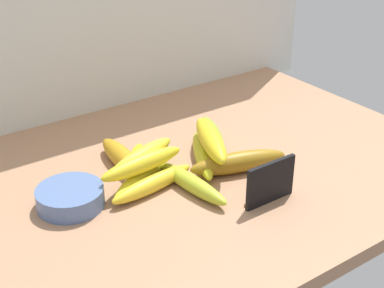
% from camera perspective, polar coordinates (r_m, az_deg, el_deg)
% --- Properties ---
extents(counter_top, '(1.10, 0.76, 0.03)m').
position_cam_1_polar(counter_top, '(1.15, -0.06, -3.28)').
color(counter_top, '#A67857').
rests_on(counter_top, ground).
extents(chalkboard_sign, '(0.11, 0.02, 0.08)m').
position_cam_1_polar(chalkboard_sign, '(1.03, 8.04, -4.06)').
color(chalkboard_sign, black).
rests_on(chalkboard_sign, counter_top).
extents(fruit_bowl, '(0.12, 0.12, 0.04)m').
position_cam_1_polar(fruit_bowl, '(1.05, -12.42, -5.38)').
color(fruit_bowl, '#536EA3').
rests_on(fruit_bowl, counter_top).
extents(banana_0, '(0.11, 0.17, 0.04)m').
position_cam_1_polar(banana_0, '(1.24, 2.04, 0.98)').
color(banana_0, '#92AF2A').
rests_on(banana_0, counter_top).
extents(banana_1, '(0.19, 0.12, 0.03)m').
position_cam_1_polar(banana_1, '(1.09, -5.04, -3.26)').
color(banana_1, yellow).
rests_on(banana_1, counter_top).
extents(banana_2, '(0.14, 0.17, 0.03)m').
position_cam_1_polar(banana_2, '(1.13, -5.84, -2.26)').
color(banana_2, yellow).
rests_on(banana_2, counter_top).
extents(banana_3, '(0.12, 0.19, 0.03)m').
position_cam_1_polar(banana_3, '(1.16, 1.09, -1.14)').
color(banana_3, gold).
rests_on(banana_3, counter_top).
extents(banana_4, '(0.20, 0.06, 0.03)m').
position_cam_1_polar(banana_4, '(1.07, -4.07, -4.09)').
color(banana_4, yellow).
rests_on(banana_4, counter_top).
extents(banana_5, '(0.05, 0.20, 0.03)m').
position_cam_1_polar(banana_5, '(1.07, -0.07, -4.04)').
color(banana_5, '#B4C42E').
rests_on(banana_5, counter_top).
extents(banana_6, '(0.21, 0.10, 0.04)m').
position_cam_1_polar(banana_6, '(1.13, 4.81, -1.88)').
color(banana_6, '#9A7019').
rests_on(banana_6, counter_top).
extents(banana_7, '(0.06, 0.19, 0.04)m').
position_cam_1_polar(banana_7, '(1.15, -7.08, -1.52)').
color(banana_7, '#C18B1A').
rests_on(banana_7, counter_top).
extents(banana_8, '(0.19, 0.05, 0.04)m').
position_cam_1_polar(banana_8, '(1.06, -5.12, -2.06)').
color(banana_8, yellow).
rests_on(banana_8, banana_1).
extents(banana_9, '(0.19, 0.10, 0.03)m').
position_cam_1_polar(banana_9, '(1.09, -5.24, -1.36)').
color(banana_9, yellow).
rests_on(banana_9, banana_1).
extents(banana_10, '(0.12, 0.20, 0.04)m').
position_cam_1_polar(banana_10, '(1.14, 1.92, 0.45)').
color(banana_10, yellow).
rests_on(banana_10, banana_3).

